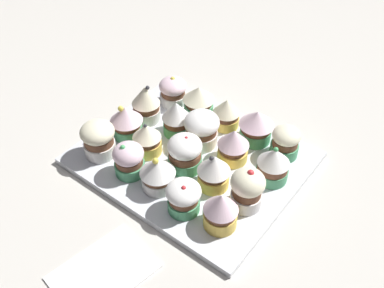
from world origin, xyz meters
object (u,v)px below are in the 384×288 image
Objects in this scene: cupcake_4 at (184,197)px; napkin at (103,271)px; cupcake_15 at (199,101)px; cupcake_6 at (233,145)px; cupcake_14 at (176,117)px; cupcake_5 at (214,170)px; cupcake_18 at (146,103)px; cupcake_10 at (202,128)px; cupcake_11 at (226,113)px; cupcake_8 at (156,172)px; cupcake_19 at (173,91)px; cupcake_1 at (247,189)px; cupcake_0 at (221,210)px; cupcake_3 at (285,142)px; baking_tray at (192,158)px; cupcake_16 at (98,139)px; cupcake_9 at (185,153)px; cupcake_12 at (129,159)px; cupcake_13 at (147,139)px; cupcake_2 at (273,164)px; cupcake_17 at (126,121)px; cupcake_7 at (256,125)px.

cupcake_4 reaches higher than napkin.
cupcake_15 is (21.44, 13.05, 0.46)cm from cupcake_4.
cupcake_14 is at bearing 92.15° from cupcake_6.
cupcake_18 reaches higher than cupcake_5.
cupcake_11 is (7.25, -0.60, -0.54)cm from cupcake_10.
cupcake_11 is 0.92× the size of cupcake_15.
cupcake_19 is at bearing 32.40° from cupcake_8.
cupcake_1 is 0.55× the size of napkin.
cupcake_0 and cupcake_6 have the same top height.
cupcake_3 is 0.99× the size of cupcake_11.
baking_tray is 17.79cm from cupcake_16.
cupcake_18 reaches higher than cupcake_8.
cupcake_0 and cupcake_8 have the same top height.
cupcake_5 reaches higher than cupcake_11.
cupcake_1 is 25.15cm from cupcake_15.
cupcake_18 is at bearing 30.75° from napkin.
cupcake_9 is 10.02cm from cupcake_12.
cupcake_13 is (-8.08, 13.83, -0.34)cm from cupcake_6.
cupcake_2 is (13.90, -1.43, -0.07)cm from cupcake_0.
cupcake_3 is at bearing -43.21° from cupcake_12.
cupcake_11 is 16.94cm from cupcake_13.
cupcake_2 is at bearing -55.89° from cupcake_12.
cupcake_10 is (-6.95, 14.12, 0.55)cm from cupcake_3.
cupcake_10 is at bearing -85.42° from cupcake_14.
cupcake_9 is (-7.15, 13.96, 0.05)cm from cupcake_2.
cupcake_1 is 11.00cm from cupcake_6.
cupcake_9 reaches higher than cupcake_12.
cupcake_2 is 21.19cm from cupcake_14.
cupcake_3 is 30.45cm from cupcake_17.
cupcake_1 is at bearing -68.16° from cupcake_8.
cupcake_12 is at bearing 94.80° from cupcake_8.
cupcake_8 reaches higher than cupcake_7.
cupcake_10 is (7.41, 8.12, 0.13)cm from cupcake_5.
cupcake_11 is at bearing 6.16° from napkin.
cupcake_18 is at bearing -0.47° from cupcake_16.
cupcake_8 is 14.45cm from cupcake_14.
cupcake_4 is at bearing -93.46° from cupcake_12.
baking_tray is 5.56× the size of cupcake_17.
baking_tray is at bearing -54.42° from cupcake_16.
cupcake_2 and cupcake_5 have the same top height.
cupcake_18 is (12.79, 27.21, 0.44)cm from cupcake_0.
cupcake_14 is (-0.65, 21.18, 0.29)cm from cupcake_2.
cupcake_16 is (-6.52, 21.45, 0.14)cm from cupcake_5.
cupcake_6 is (7.43, 0.95, -0.03)cm from cupcake_5.
cupcake_9 is at bearing -152.29° from cupcake_15.
cupcake_6 is at bearing 176.11° from cupcake_7.
cupcake_12 is 1.01× the size of cupcake_13.
cupcake_5 reaches higher than cupcake_7.
cupcake_3 is 1.01× the size of cupcake_4.
cupcake_0 is at bearing -27.96° from napkin.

